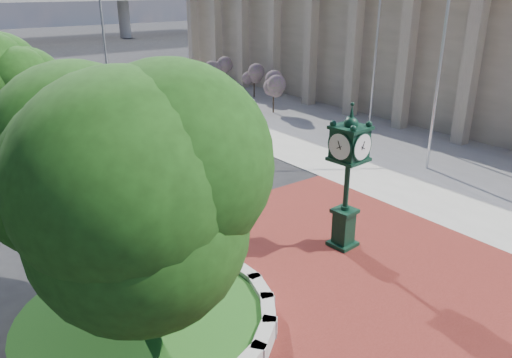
# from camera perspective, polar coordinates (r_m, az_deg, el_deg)

# --- Properties ---
(ground) EXTENTS (200.00, 200.00, 0.00)m
(ground) POSITION_cam_1_polar(r_m,az_deg,el_deg) (15.65, 4.05, -9.72)
(ground) COLOR black
(ground) RESTS_ON ground
(plaza) EXTENTS (12.00, 12.00, 0.04)m
(plaza) POSITION_cam_1_polar(r_m,az_deg,el_deg) (15.02, 6.60, -11.19)
(plaza) COLOR maroon
(plaza) RESTS_ON ground
(sidewalk) EXTENTS (20.00, 50.00, 0.04)m
(sidewalk) POSITION_cam_1_polar(r_m,az_deg,el_deg) (32.97, 13.78, 6.59)
(sidewalk) COLOR #9E9B93
(sidewalk) RESTS_ON ground
(planter_wall) EXTENTS (2.96, 6.77, 0.54)m
(planter_wall) POSITION_cam_1_polar(r_m,az_deg,el_deg) (14.12, -4.44, -12.21)
(planter_wall) COLOR #9E9B93
(planter_wall) RESTS_ON ground
(grass_bed) EXTENTS (6.10, 6.10, 0.40)m
(grass_bed) POSITION_cam_1_polar(r_m,az_deg,el_deg) (13.31, -13.04, -15.49)
(grass_bed) COLOR #124114
(grass_bed) RESTS_ON ground
(civic_building) EXTENTS (17.35, 44.00, 8.60)m
(civic_building) POSITION_cam_1_polar(r_m,az_deg,el_deg) (39.46, 19.36, 14.75)
(civic_building) COLOR tan
(civic_building) RESTS_ON ground
(tree_planter) EXTENTS (5.20, 5.20, 6.33)m
(tree_planter) POSITION_cam_1_polar(r_m,az_deg,el_deg) (11.59, -14.47, -1.34)
(tree_planter) COLOR #38281C
(tree_planter) RESTS_ON ground
(tree_street) EXTENTS (4.40, 4.40, 5.45)m
(tree_street) POSITION_cam_1_polar(r_m,az_deg,el_deg) (28.83, -27.13, 9.40)
(tree_street) COLOR #38281C
(tree_street) RESTS_ON ground
(post_clock) EXTENTS (1.07, 1.07, 4.74)m
(post_clock) POSITION_cam_1_polar(r_m,az_deg,el_deg) (15.79, 10.42, 0.76)
(post_clock) COLOR black
(post_clock) RESTS_ON ground
(parked_car) EXTENTS (2.36, 4.32, 1.39)m
(parked_car) POSITION_cam_1_polar(r_m,az_deg,el_deg) (49.51, -24.02, 10.97)
(parked_car) COLOR #5F0D11
(parked_car) RESTS_ON ground
(flagpole_a) EXTENTS (1.74, 0.20, 11.11)m
(flagpole_a) POSITION_cam_1_polar(r_m,az_deg,el_deg) (23.52, 20.59, 14.26)
(flagpole_a) COLOR silver
(flagpole_a) RESTS_ON ground
(flagpole_b) EXTENTS (1.64, 0.76, 11.06)m
(flagpole_b) POSITION_cam_1_polar(r_m,az_deg,el_deg) (30.25, 13.73, 16.21)
(flagpole_b) COLOR silver
(flagpole_b) RESTS_ON ground
(street_lamp_near) EXTENTS (2.12, 0.44, 9.47)m
(street_lamp_near) POSITION_cam_1_polar(r_m,az_deg,el_deg) (38.67, -16.83, 16.74)
(street_lamp_near) COLOR slate
(street_lamp_near) RESTS_ON ground
(shrub_near) EXTENTS (1.20, 1.20, 2.20)m
(shrub_near) POSITION_cam_1_polar(r_m,az_deg,el_deg) (33.55, 2.01, 10.19)
(shrub_near) COLOR #38281C
(shrub_near) RESTS_ON ground
(shrub_mid) EXTENTS (1.20, 1.20, 2.20)m
(shrub_mid) POSITION_cam_1_polar(r_m,az_deg,el_deg) (38.34, -0.22, 11.61)
(shrub_mid) COLOR #38281C
(shrub_mid) RESTS_ON ground
(shrub_far) EXTENTS (1.20, 1.20, 2.20)m
(shrub_far) POSITION_cam_1_polar(r_m,az_deg,el_deg) (41.21, -4.45, 12.23)
(shrub_far) COLOR #38281C
(shrub_far) RESTS_ON ground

